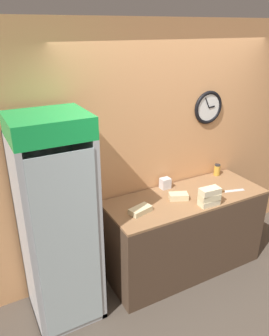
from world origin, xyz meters
TOP-DOWN VIEW (x-y plane):
  - ground_plane at (0.00, 0.00)m, footprint 14.00×14.00m
  - wall_back at (0.00, 1.28)m, footprint 5.20×0.10m
  - prep_counter at (0.00, 0.89)m, footprint 1.77×0.68m
  - beverage_cooler at (-1.40, 0.97)m, footprint 0.62×0.62m
  - sandwich_stack_bottom at (0.08, 0.63)m, footprint 0.22×0.12m
  - sandwich_stack_middle at (0.08, 0.63)m, footprint 0.22×0.14m
  - sandwich_stack_top at (0.08, 0.63)m, footprint 0.22×0.12m
  - sandwich_flat_left at (-0.12, 0.88)m, footprint 0.22×0.18m
  - sandwich_flat_right at (-0.60, 0.83)m, footprint 0.25×0.17m
  - chefs_knife at (0.43, 0.77)m, footprint 0.36×0.13m
  - condiment_jar at (0.65, 1.16)m, footprint 0.07×0.07m
  - napkin_dispenser at (-0.10, 1.16)m, footprint 0.11×0.09m

SIDE VIEW (x-z plane):
  - ground_plane at x=0.00m, z-range 0.00..0.00m
  - prep_counter at x=0.00m, z-range 0.00..0.94m
  - chefs_knife at x=0.43m, z-range 0.93..0.96m
  - sandwich_flat_right at x=-0.60m, z-range 0.94..0.99m
  - sandwich_stack_bottom at x=0.08m, z-range 0.94..1.00m
  - sandwich_flat_left at x=-0.12m, z-range 0.94..1.00m
  - napkin_dispenser at x=-0.10m, z-range 0.94..1.06m
  - condiment_jar at x=0.65m, z-range 0.94..1.08m
  - sandwich_stack_middle at x=0.08m, z-range 1.00..1.06m
  - beverage_cooler at x=-1.40m, z-range 0.08..2.08m
  - sandwich_stack_top at x=0.08m, z-range 1.06..1.13m
  - wall_back at x=0.00m, z-range 0.00..2.70m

